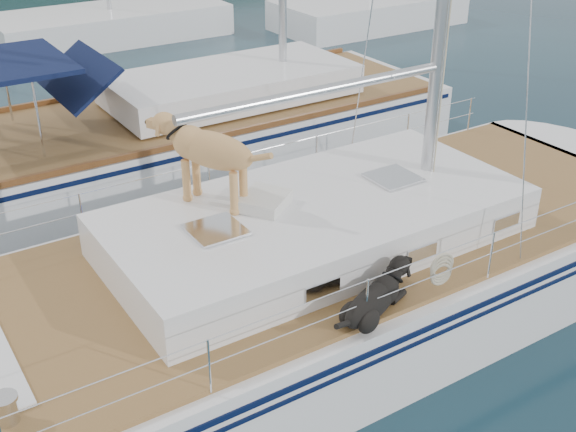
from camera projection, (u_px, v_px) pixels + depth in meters
ground at (264, 342)px, 9.28m from camera, size 120.00×120.00×0.00m
main_sailboat at (269, 295)px, 9.00m from camera, size 12.00×3.92×14.01m
neighbor_sailboat at (184, 134)px, 14.04m from camera, size 11.00×3.50×13.30m
bg_boat_center at (111, 25)px, 22.88m from camera, size 7.20×3.00×11.65m
bg_boat_east at (369, 13)px, 24.48m from camera, size 6.40×3.00×11.65m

